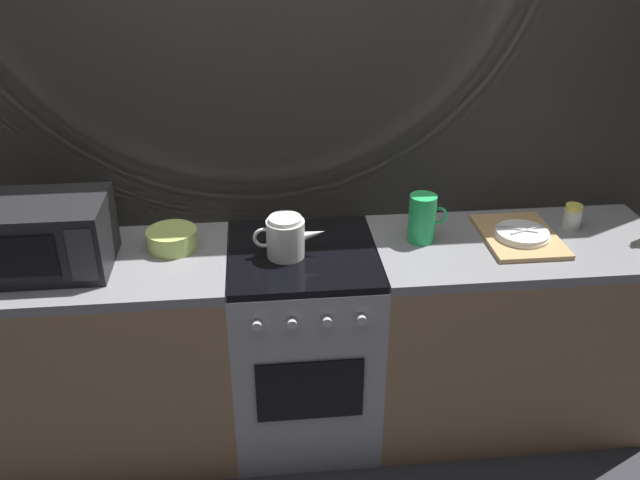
# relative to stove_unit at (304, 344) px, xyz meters

# --- Properties ---
(ground_plane) EXTENTS (8.00, 8.00, 0.00)m
(ground_plane) POSITION_rel_stove_unit_xyz_m (0.00, 0.00, -0.45)
(ground_plane) COLOR #2D2D33
(back_wall) EXTENTS (3.60, 0.05, 2.40)m
(back_wall) POSITION_rel_stove_unit_xyz_m (0.00, 0.32, 0.75)
(back_wall) COLOR #A39989
(back_wall) RESTS_ON ground_plane
(counter_left) EXTENTS (1.20, 0.60, 0.90)m
(counter_left) POSITION_rel_stove_unit_xyz_m (-0.90, 0.00, 0.00)
(counter_left) COLOR #997251
(counter_left) RESTS_ON ground_plane
(stove_unit) EXTENTS (0.60, 0.63, 0.90)m
(stove_unit) POSITION_rel_stove_unit_xyz_m (0.00, 0.00, 0.00)
(stove_unit) COLOR #9E9EA3
(stove_unit) RESTS_ON ground_plane
(counter_right) EXTENTS (1.20, 0.60, 0.90)m
(counter_right) POSITION_rel_stove_unit_xyz_m (0.90, 0.00, 0.00)
(counter_right) COLOR #997251
(counter_right) RESTS_ON ground_plane
(microwave) EXTENTS (0.46, 0.35, 0.27)m
(microwave) POSITION_rel_stove_unit_xyz_m (-0.96, -0.02, 0.59)
(microwave) COLOR black
(microwave) RESTS_ON counter_left
(kettle) EXTENTS (0.28, 0.15, 0.17)m
(kettle) POSITION_rel_stove_unit_xyz_m (-0.07, -0.02, 0.53)
(kettle) COLOR white
(kettle) RESTS_ON stove_unit
(mixing_bowl) EXTENTS (0.20, 0.20, 0.08)m
(mixing_bowl) POSITION_rel_stove_unit_xyz_m (-0.52, 0.09, 0.49)
(mixing_bowl) COLOR #B7D166
(mixing_bowl) RESTS_ON counter_left
(pitcher) EXTENTS (0.16, 0.11, 0.20)m
(pitcher) POSITION_rel_stove_unit_xyz_m (0.49, 0.05, 0.55)
(pitcher) COLOR green
(pitcher) RESTS_ON counter_right
(dish_pile) EXTENTS (0.30, 0.40, 0.06)m
(dish_pile) POSITION_rel_stove_unit_xyz_m (0.90, 0.02, 0.47)
(dish_pile) COLOR tan
(dish_pile) RESTS_ON counter_right
(spice_jar) EXTENTS (0.08, 0.08, 0.10)m
(spice_jar) POSITION_rel_stove_unit_xyz_m (1.15, 0.10, 0.50)
(spice_jar) COLOR silver
(spice_jar) RESTS_ON counter_right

